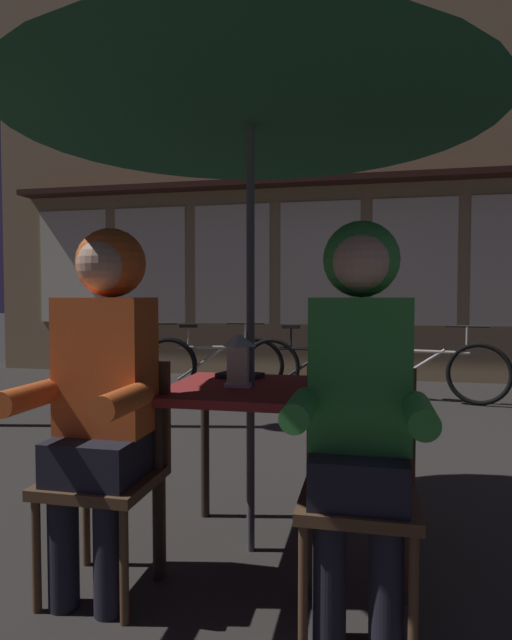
% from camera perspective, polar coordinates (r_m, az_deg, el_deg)
% --- Properties ---
extents(ground_plane, '(60.00, 60.00, 0.00)m').
position_cam_1_polar(ground_plane, '(2.57, -0.59, -23.60)').
color(ground_plane, '#2D2B28').
extents(cafe_table, '(0.72, 0.72, 0.74)m').
position_cam_1_polar(cafe_table, '(2.36, -0.59, -9.56)').
color(cafe_table, maroon).
rests_on(cafe_table, ground_plane).
extents(patio_umbrella, '(2.10, 2.10, 2.31)m').
position_cam_1_polar(patio_umbrella, '(2.49, -0.61, 24.35)').
color(patio_umbrella, '#4C4C51').
rests_on(patio_umbrella, ground_plane).
extents(lantern, '(0.11, 0.11, 0.23)m').
position_cam_1_polar(lantern, '(2.32, -1.82, -4.20)').
color(lantern, white).
rests_on(lantern, cafe_table).
extents(chair_left, '(0.40, 0.40, 0.87)m').
position_cam_1_polar(chair_left, '(2.22, -15.37, -14.38)').
color(chair_left, '#513823').
rests_on(chair_left, ground_plane).
extents(chair_right, '(0.40, 0.40, 0.87)m').
position_cam_1_polar(chair_right, '(1.99, 11.10, -16.36)').
color(chair_right, '#513823').
rests_on(chair_right, ground_plane).
extents(person_left_hooded, '(0.45, 0.56, 1.40)m').
position_cam_1_polar(person_left_hooded, '(2.10, -16.21, -5.42)').
color(person_left_hooded, black).
rests_on(person_left_hooded, ground_plane).
extents(person_right_hooded, '(0.45, 0.56, 1.40)m').
position_cam_1_polar(person_right_hooded, '(1.85, 11.16, -6.42)').
color(person_right_hooded, black).
rests_on(person_right_hooded, ground_plane).
extents(shopfront_building, '(10.00, 0.93, 6.20)m').
position_cam_1_polar(shopfront_building, '(7.92, 7.17, 16.77)').
color(shopfront_building, '#937A56').
rests_on(shopfront_building, ground_plane).
extents(bicycle_nearest, '(1.66, 0.36, 0.84)m').
position_cam_1_polar(bicycle_nearest, '(6.35, -14.02, -4.68)').
color(bicycle_nearest, black).
rests_on(bicycle_nearest, ground_plane).
extents(bicycle_second, '(1.67, 0.29, 0.84)m').
position_cam_1_polar(bicycle_second, '(6.22, -4.75, -4.75)').
color(bicycle_second, black).
rests_on(bicycle_second, ground_plane).
extents(bicycle_third, '(1.68, 0.08, 0.84)m').
position_cam_1_polar(bicycle_third, '(6.02, 6.46, -5.01)').
color(bicycle_third, black).
rests_on(bicycle_third, ground_plane).
extents(bicycle_fourth, '(1.66, 0.38, 0.84)m').
position_cam_1_polar(bicycle_fourth, '(6.01, 18.03, -5.13)').
color(bicycle_fourth, black).
rests_on(bicycle_fourth, ground_plane).
extents(book, '(0.23, 0.19, 0.02)m').
position_cam_1_polar(book, '(2.57, -1.75, -6.00)').
color(book, black).
rests_on(book, cafe_table).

